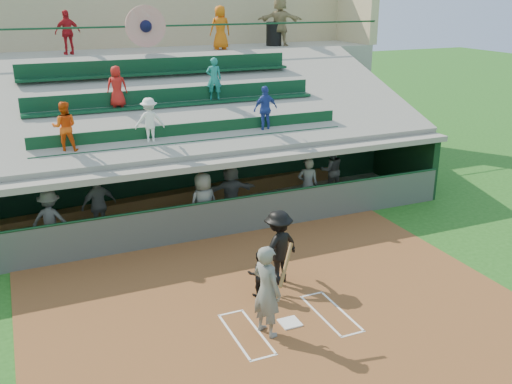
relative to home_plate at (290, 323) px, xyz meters
name	(u,v)px	position (x,y,z in m)	size (l,w,h in m)	color
ground	(290,324)	(0.00, 0.00, -0.04)	(100.00, 100.00, 0.00)	#1D5417
dirt_slab	(280,312)	(0.00, 0.50, -0.03)	(11.00, 9.00, 0.02)	brown
home_plate	(290,323)	(0.00, 0.00, 0.00)	(0.43, 0.43, 0.03)	white
batters_box_chalk	(290,323)	(0.00, 0.00, -0.01)	(2.65, 1.85, 0.01)	white
dugout_floor	(195,217)	(0.00, 6.75, -0.02)	(16.00, 3.50, 0.04)	#99978B
concourse_slab	(142,108)	(0.00, 13.50, 2.26)	(20.00, 3.00, 4.60)	gray
grandstand	(161,124)	(-0.01, 10.51, 2.23)	(20.40, 10.40, 7.80)	#515650
batter_at_plate	(267,290)	(-0.61, -0.13, 0.99)	(0.97, 0.84, 1.99)	#5A5D58
catcher	(259,274)	(-0.12, 1.38, 0.55)	(0.55, 0.43, 1.13)	black
home_umpire	(278,247)	(0.58, 1.81, 0.92)	(1.20, 0.69, 1.86)	black
dugout_bench	(191,196)	(0.26, 7.97, 0.25)	(16.10, 0.48, 0.48)	brown
dugout_player_a	(51,220)	(-4.32, 6.06, 0.84)	(1.08, 0.62, 1.68)	#5F625C
dugout_player_b	(99,205)	(-2.94, 6.56, 0.89)	(1.04, 0.43, 1.78)	#60645E
dugout_player_c	(204,204)	(-0.14, 5.35, 0.93)	(0.91, 0.59, 1.86)	#5D605A
dugout_player_d	(231,191)	(1.04, 6.18, 0.88)	(1.61, 0.51, 1.74)	#575954
dugout_player_e	(308,185)	(3.49, 5.72, 0.90)	(0.65, 0.43, 1.79)	#5B5E59
dugout_player_f	(331,170)	(5.08, 6.92, 0.87)	(0.84, 0.65, 1.73)	#545651
trash_bin	(274,34)	(5.83, 13.34, 5.06)	(0.66, 0.66, 0.98)	black
concourse_staff_a	(68,32)	(-2.65, 12.98, 5.36)	(0.93, 0.39, 1.58)	red
concourse_staff_b	(220,28)	(3.14, 12.64, 5.41)	(0.83, 0.54, 1.70)	#D8600C
concourse_staff_c	(280,21)	(6.02, 13.16, 5.58)	(1.89, 0.60, 2.03)	tan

